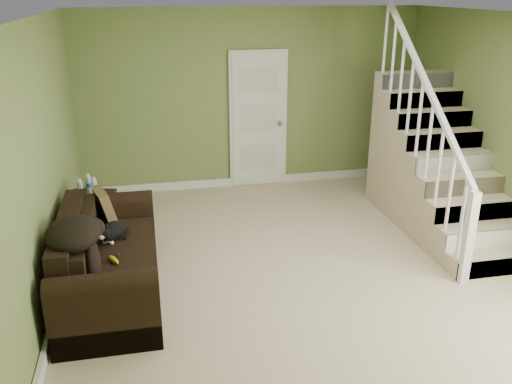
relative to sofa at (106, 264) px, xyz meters
name	(u,v)px	position (x,y,z in m)	size (l,w,h in m)	color
floor	(301,268)	(2.02, 0.09, -0.31)	(5.00, 5.50, 0.01)	#CBAF92
ceiling	(309,16)	(2.02, 0.09, 2.29)	(5.00, 5.50, 0.01)	white
wall_back	(251,100)	(2.02, 2.84, 0.99)	(5.00, 0.04, 2.60)	olive
wall_front	(451,298)	(2.02, -2.66, 0.99)	(5.00, 0.04, 2.60)	olive
wall_left	(41,169)	(-0.48, 0.09, 0.99)	(0.04, 5.50, 2.60)	olive
baseboard_back	(252,180)	(2.02, 2.81, -0.25)	(5.00, 0.04, 0.12)	white
baseboard_left	(62,287)	(-0.45, 0.09, -0.25)	(0.04, 5.50, 0.12)	white
baseboard_right	(505,242)	(4.49, 0.09, -0.25)	(0.04, 5.50, 0.12)	white
door	(258,120)	(2.12, 2.79, 0.69)	(0.86, 0.12, 2.02)	white
staircase	(432,172)	(4.01, 1.05, 0.33)	(1.00, 2.51, 2.82)	#CBAF92
sofa	(106,264)	(0.00, 0.00, 0.00)	(0.90, 2.09, 0.82)	black
side_table	(92,219)	(-0.21, 1.16, 0.00)	(0.61, 0.61, 0.84)	black
cat	(112,232)	(0.07, 0.24, 0.23)	(0.31, 0.52, 0.25)	black
banana	(114,260)	(0.10, -0.23, 0.16)	(0.05, 0.18, 0.05)	yellow
throw_pillow	(105,206)	(-0.01, 0.75, 0.31)	(0.10, 0.39, 0.39)	#4A301D
throw_blanket	(73,234)	(-0.20, -0.42, 0.54)	(0.46, 0.61, 0.25)	black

